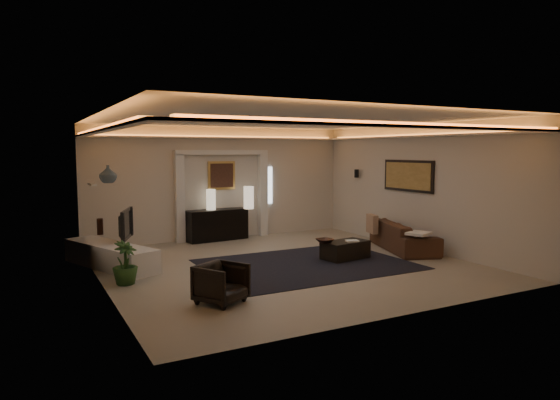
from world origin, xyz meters
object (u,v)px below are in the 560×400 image
console (217,225)px  coffee_table (345,250)px  sofa (404,236)px  armchair (221,283)px

console → coffee_table: (1.60, -3.40, -0.20)m
sofa → coffee_table: (-1.78, -0.20, -0.12)m
console → armchair: console is taller
sofa → armchair: bearing=128.4°
armchair → sofa: bearing=-10.6°
console → sofa: size_ratio=0.71×
sofa → coffee_table: sofa is taller
console → coffee_table: size_ratio=1.60×
armchair → coffee_table: bearing=-4.5°
console → sofa: (3.38, -3.20, -0.08)m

